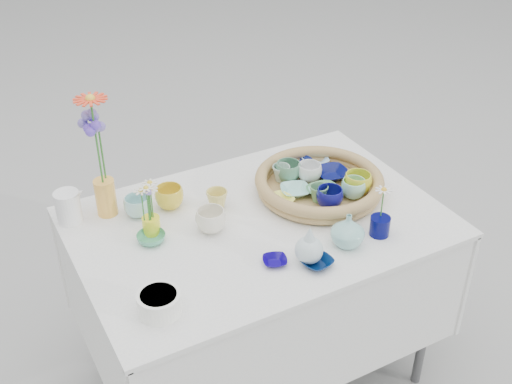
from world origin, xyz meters
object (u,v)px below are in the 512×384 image
bud_vase_seafoam (348,230)px  tall_vase_yellow (106,197)px  wicker_tray (319,184)px  display_table (258,372)px

bud_vase_seafoam → tall_vase_yellow: (-0.63, 0.55, 0.01)m
wicker_tray → bud_vase_seafoam: bearing=-106.7°
display_table → wicker_tray: bearing=10.1°
bud_vase_seafoam → tall_vase_yellow: tall_vase_yellow is taller
wicker_tray → bud_vase_seafoam: 0.32m
display_table → tall_vase_yellow: (-0.45, 0.29, 0.83)m
display_table → wicker_tray: size_ratio=2.66×
display_table → wicker_tray: 0.85m
display_table → tall_vase_yellow: 0.99m
bud_vase_seafoam → tall_vase_yellow: size_ratio=0.86×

